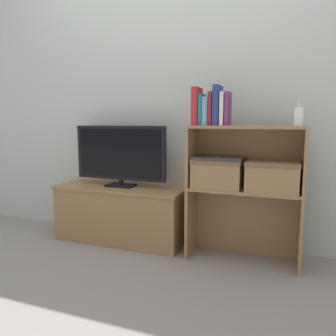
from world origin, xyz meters
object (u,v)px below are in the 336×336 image
at_px(book_ivory, 223,109).
at_px(baby_monitor, 299,116).
at_px(book_teal, 202,110).
at_px(book_maroon, 212,109).
at_px(book_crimson, 197,107).
at_px(storage_basket_left, 218,172).
at_px(laptop, 218,158).
at_px(storage_basket_right, 273,175).
at_px(book_plum, 228,109).
at_px(book_skyblue, 207,111).
at_px(tv, 120,154).
at_px(book_navy, 218,106).
at_px(tv_stand, 122,213).

distance_m(book_ivory, baby_monitor, 0.46).
distance_m(book_teal, book_maroon, 0.07).
distance_m(book_crimson, storage_basket_left, 0.46).
relative_size(book_ivory, baby_monitor, 1.51).
relative_size(book_ivory, laptop, 0.63).
distance_m(book_teal, book_ivory, 0.14).
bearing_deg(storage_basket_right, book_plum, -175.28).
distance_m(book_skyblue, storage_basket_right, 0.60).
distance_m(book_maroon, laptop, 0.33).
xyz_separation_m(tv, book_teal, (0.67, -0.08, 0.33)).
distance_m(tv, storage_basket_right, 1.14).
height_order(book_maroon, baby_monitor, book_maroon).
bearing_deg(storage_basket_left, laptop, 180.00).
bearing_deg(baby_monitor, book_crimson, -176.49).
bearing_deg(book_plum, book_navy, -180.00).
bearing_deg(book_plum, book_teal, 180.00).
xyz_separation_m(book_teal, book_ivory, (0.14, 0.00, 0.00)).
height_order(book_crimson, storage_basket_left, book_crimson).
xyz_separation_m(book_crimson, baby_monitor, (0.64, 0.04, -0.07)).
bearing_deg(tv_stand, tv, -90.00).
relative_size(book_maroon, storage_basket_right, 0.65).
bearing_deg(book_teal, book_skyblue, 0.00).
height_order(book_teal, book_skyblue, book_teal).
relative_size(tv, baby_monitor, 5.35).
bearing_deg(book_teal, book_ivory, 0.00).
relative_size(tv_stand, book_plum, 4.84).
distance_m(book_plum, storage_basket_left, 0.43).
height_order(tv, baby_monitor, baby_monitor).
bearing_deg(storage_basket_left, tv, 175.79).
bearing_deg(book_teal, book_maroon, 0.00).
distance_m(book_maroon, storage_basket_right, 0.58).
bearing_deg(book_maroon, book_skyblue, 180.00).
bearing_deg(book_plum, book_skyblue, 180.00).
bearing_deg(storage_basket_left, book_ivory, -38.29).
distance_m(book_skyblue, laptop, 0.32).
height_order(tv, storage_basket_left, tv).
bearing_deg(tv, baby_monitor, -1.92).
height_order(book_skyblue, book_maroon, book_maroon).
bearing_deg(book_plum, laptop, 158.33).
distance_m(tv, book_ivory, 0.88).
bearing_deg(book_crimson, book_skyblue, 0.00).
distance_m(book_crimson, storage_basket_right, 0.67).
distance_m(book_navy, book_plum, 0.07).
bearing_deg(book_plum, book_maroon, 180.00).
bearing_deg(storage_basket_right, storage_basket_left, 180.00).
bearing_deg(tv_stand, book_plum, -5.65).
height_order(book_maroon, storage_basket_left, book_maroon).
bearing_deg(tv, book_plum, -5.54).
relative_size(book_crimson, storage_basket_right, 0.75).
bearing_deg(book_teal, laptop, 12.14).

